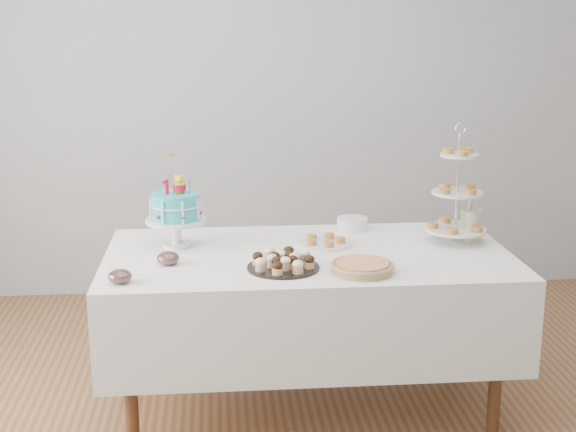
{
  "coord_description": "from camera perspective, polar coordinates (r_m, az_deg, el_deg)",
  "views": [
    {
      "loc": [
        -0.42,
        -3.32,
        1.87
      ],
      "look_at": [
        -0.1,
        0.3,
        0.95
      ],
      "focal_mm": 50.0,
      "sensor_mm": 36.0,
      "label": 1
    }
  ],
  "objects": [
    {
      "name": "jam_bowl_a",
      "position": [
        3.45,
        -11.86,
        -4.24
      ],
      "size": [
        0.1,
        0.1,
        0.06
      ],
      "color": "silver",
      "rests_on": "table"
    },
    {
      "name": "tiered_stand",
      "position": [
        4.02,
        11.95,
        1.59
      ],
      "size": [
        0.31,
        0.31,
        0.59
      ],
      "color": "silver",
      "rests_on": "table"
    },
    {
      "name": "table",
      "position": [
        3.88,
        1.42,
        -5.84
      ],
      "size": [
        1.92,
        1.02,
        0.77
      ],
      "color": "silver",
      "rests_on": "floor"
    },
    {
      "name": "pastry_plate",
      "position": [
        3.93,
        2.61,
        -1.83
      ],
      "size": [
        0.26,
        0.26,
        0.04
      ],
      "color": "white",
      "rests_on": "table"
    },
    {
      "name": "walls",
      "position": [
        3.39,
        2.08,
        5.32
      ],
      "size": [
        5.04,
        4.04,
        2.7
      ],
      "color": "#ACAFB2",
      "rests_on": "floor"
    },
    {
      "name": "jam_bowl_b",
      "position": [
        3.66,
        -8.53,
        -3.0
      ],
      "size": [
        0.1,
        0.1,
        0.06
      ],
      "color": "silver",
      "rests_on": "table"
    },
    {
      "name": "plate_stack",
      "position": [
        4.22,
        4.59,
        -0.55
      ],
      "size": [
        0.16,
        0.16,
        0.06
      ],
      "color": "white",
      "rests_on": "table"
    },
    {
      "name": "floor",
      "position": [
        3.84,
        1.9,
        -15.01
      ],
      "size": [
        5.0,
        5.0,
        0.0
      ],
      "primitive_type": "plane",
      "color": "brown",
      "rests_on": "ground"
    },
    {
      "name": "utensil_pitcher",
      "position": [
        4.11,
        12.92,
        -0.53
      ],
      "size": [
        0.11,
        0.1,
        0.23
      ],
      "rotation": [
        0.0,
        0.0,
        0.1
      ],
      "color": "beige",
      "rests_on": "table"
    },
    {
      "name": "cupcake_tray",
      "position": [
        3.56,
        -0.34,
        -3.22
      ],
      "size": [
        0.32,
        0.32,
        0.07
      ],
      "color": "black",
      "rests_on": "table"
    },
    {
      "name": "birthday_cake",
      "position": [
        3.92,
        -7.96,
        -0.42
      ],
      "size": [
        0.3,
        0.3,
        0.45
      ],
      "rotation": [
        0.0,
        0.0,
        0.33
      ],
      "color": "white",
      "rests_on": "table"
    },
    {
      "name": "pie",
      "position": [
        3.53,
        5.31,
        -3.61
      ],
      "size": [
        0.28,
        0.28,
        0.04
      ],
      "color": "tan",
      "rests_on": "table"
    }
  ]
}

